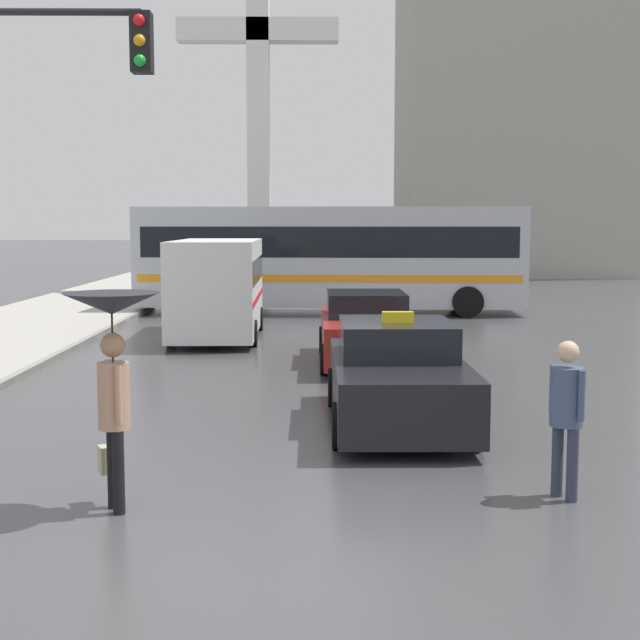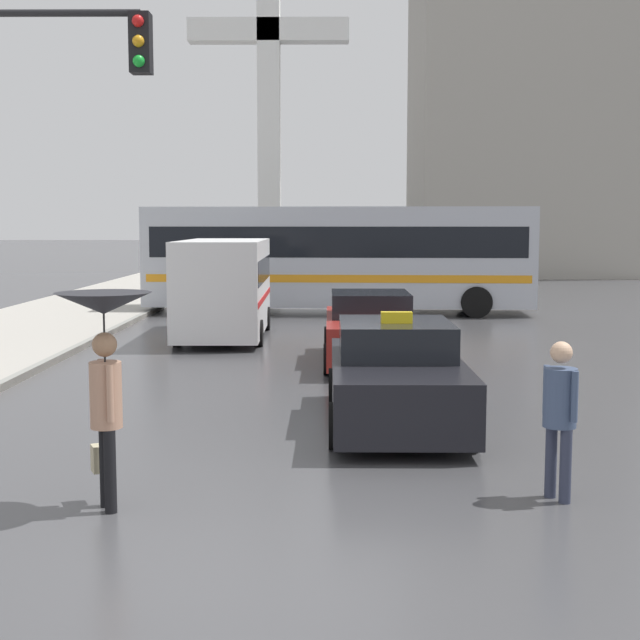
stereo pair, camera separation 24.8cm
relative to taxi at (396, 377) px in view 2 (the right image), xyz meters
name	(u,v)px [view 2 (the right image)]	position (x,y,z in m)	size (l,w,h in m)	color
ground_plane	(255,580)	(-1.55, -5.60, -0.68)	(300.00, 300.00, 0.00)	#424244
taxi	(396,377)	(0.00, 0.00, 0.00)	(1.91, 4.31, 1.63)	black
sedan_red	(370,330)	(-0.10, 5.65, 0.00)	(1.91, 4.52, 1.45)	maroon
ambulance_van	(224,284)	(-3.57, 9.73, 0.68)	(2.16, 5.40, 2.45)	white
city_bus	(338,255)	(-0.64, 15.98, 1.19)	(12.33, 3.20, 3.38)	#B2B7C1
pedestrian_with_umbrella	(104,343)	(-3.17, -3.83, 1.01)	(0.95, 0.95, 2.19)	black
pedestrian_man	(560,406)	(1.42, -3.47, 0.31)	(0.46, 0.47, 1.66)	#2D3347
building_tower_near	(525,29)	(9.94, 38.44, 12.93)	(12.06, 10.37, 27.22)	#A39E93
monument_cross	(269,88)	(-3.37, 24.27, 7.64)	(6.46, 0.90, 14.67)	white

